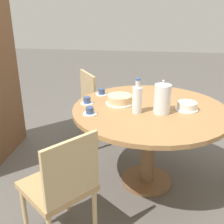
{
  "coord_description": "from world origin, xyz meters",
  "views": [
    {
      "loc": [
        -2.26,
        0.04,
        1.63
      ],
      "look_at": [
        0.0,
        0.33,
        0.7
      ],
      "focal_mm": 45.0,
      "sensor_mm": 36.0,
      "label": 1
    }
  ],
  "objects_px": {
    "chair_a": "(62,185)",
    "cup_c": "(90,111)",
    "coffee_pot": "(162,98)",
    "water_bottle": "(137,99)",
    "cake_second": "(187,106)",
    "cake_main": "(120,100)",
    "cup_b": "(102,92)",
    "cup_d": "(87,101)",
    "cup_a": "(160,88)",
    "chair_c": "(99,105)"
  },
  "relations": [
    {
      "from": "chair_c",
      "to": "cake_second",
      "type": "xyz_separation_m",
      "value": [
        -0.77,
        -0.88,
        0.32
      ]
    },
    {
      "from": "cup_a",
      "to": "cup_c",
      "type": "distance_m",
      "value": 0.93
    },
    {
      "from": "water_bottle",
      "to": "chair_c",
      "type": "bearing_deg",
      "value": 27.94
    },
    {
      "from": "cup_b",
      "to": "cup_d",
      "type": "xyz_separation_m",
      "value": [
        -0.26,
        0.09,
        0.0
      ]
    },
    {
      "from": "coffee_pot",
      "to": "cake_second",
      "type": "distance_m",
      "value": 0.25
    },
    {
      "from": "cake_second",
      "to": "cup_d",
      "type": "xyz_separation_m",
      "value": [
        0.04,
        0.86,
        -0.01
      ]
    },
    {
      "from": "cup_b",
      "to": "cup_d",
      "type": "height_order",
      "value": "same"
    },
    {
      "from": "chair_a",
      "to": "cake_main",
      "type": "distance_m",
      "value": 0.95
    },
    {
      "from": "cake_main",
      "to": "cup_c",
      "type": "relative_size",
      "value": 2.13
    },
    {
      "from": "cup_b",
      "to": "chair_a",
      "type": "bearing_deg",
      "value": 174.53
    },
    {
      "from": "cake_main",
      "to": "cup_d",
      "type": "relative_size",
      "value": 2.13
    },
    {
      "from": "chair_c",
      "to": "cup_a",
      "type": "distance_m",
      "value": 0.79
    },
    {
      "from": "cup_c",
      "to": "cake_main",
      "type": "bearing_deg",
      "value": -38.23
    },
    {
      "from": "chair_c",
      "to": "cup_c",
      "type": "height_order",
      "value": "chair_c"
    },
    {
      "from": "cup_c",
      "to": "cup_d",
      "type": "relative_size",
      "value": 1.0
    },
    {
      "from": "coffee_pot",
      "to": "water_bottle",
      "type": "distance_m",
      "value": 0.2
    },
    {
      "from": "chair_a",
      "to": "coffee_pot",
      "type": "xyz_separation_m",
      "value": [
        0.67,
        -0.66,
        0.41
      ]
    },
    {
      "from": "coffee_pot",
      "to": "water_bottle",
      "type": "height_order",
      "value": "water_bottle"
    },
    {
      "from": "cake_second",
      "to": "water_bottle",
      "type": "bearing_deg",
      "value": 104.89
    },
    {
      "from": "cup_a",
      "to": "coffee_pot",
      "type": "bearing_deg",
      "value": 179.06
    },
    {
      "from": "cup_c",
      "to": "chair_a",
      "type": "bearing_deg",
      "value": 171.3
    },
    {
      "from": "chair_a",
      "to": "cup_c",
      "type": "bearing_deg",
      "value": -148.45
    },
    {
      "from": "coffee_pot",
      "to": "cup_d",
      "type": "distance_m",
      "value": 0.67
    },
    {
      "from": "coffee_pot",
      "to": "cup_d",
      "type": "bearing_deg",
      "value": 78.68
    },
    {
      "from": "chair_a",
      "to": "water_bottle",
      "type": "height_order",
      "value": "water_bottle"
    },
    {
      "from": "coffee_pot",
      "to": "cup_d",
      "type": "height_order",
      "value": "coffee_pot"
    },
    {
      "from": "cake_main",
      "to": "cake_second",
      "type": "distance_m",
      "value": 0.58
    },
    {
      "from": "chair_a",
      "to": "water_bottle",
      "type": "xyz_separation_m",
      "value": [
        0.65,
        -0.46,
        0.4
      ]
    },
    {
      "from": "water_bottle",
      "to": "cake_second",
      "type": "relative_size",
      "value": 1.48
    },
    {
      "from": "cup_a",
      "to": "cup_b",
      "type": "distance_m",
      "value": 0.61
    },
    {
      "from": "chair_a",
      "to": "chair_c",
      "type": "distance_m",
      "value": 1.53
    },
    {
      "from": "chair_c",
      "to": "cake_main",
      "type": "height_order",
      "value": "chair_c"
    },
    {
      "from": "coffee_pot",
      "to": "cake_main",
      "type": "xyz_separation_m",
      "value": [
        0.17,
        0.36,
        -0.09
      ]
    },
    {
      "from": "water_bottle",
      "to": "cup_c",
      "type": "xyz_separation_m",
      "value": [
        -0.09,
        0.37,
        -0.09
      ]
    },
    {
      "from": "cake_main",
      "to": "cup_b",
      "type": "relative_size",
      "value": 2.13
    },
    {
      "from": "cake_main",
      "to": "water_bottle",
      "type": "bearing_deg",
      "value": -138.57
    },
    {
      "from": "cake_main",
      "to": "cake_second",
      "type": "xyz_separation_m",
      "value": [
        -0.07,
        -0.57,
        -0.01
      ]
    },
    {
      "from": "chair_c",
      "to": "coffee_pot",
      "type": "height_order",
      "value": "coffee_pot"
    },
    {
      "from": "cake_main",
      "to": "chair_a",
      "type": "bearing_deg",
      "value": 160.27
    },
    {
      "from": "water_bottle",
      "to": "cup_c",
      "type": "distance_m",
      "value": 0.4
    },
    {
      "from": "cup_b",
      "to": "coffee_pot",
      "type": "bearing_deg",
      "value": -124.88
    },
    {
      "from": "water_bottle",
      "to": "cup_a",
      "type": "relative_size",
      "value": 2.47
    },
    {
      "from": "cake_main",
      "to": "cup_c",
      "type": "bearing_deg",
      "value": 141.77
    },
    {
      "from": "chair_c",
      "to": "cup_c",
      "type": "bearing_deg",
      "value": 151.97
    },
    {
      "from": "water_bottle",
      "to": "cup_b",
      "type": "xyz_separation_m",
      "value": [
        0.41,
        0.36,
        -0.09
      ]
    },
    {
      "from": "coffee_pot",
      "to": "cup_c",
      "type": "xyz_separation_m",
      "value": [
        -0.11,
        0.58,
        -0.1
      ]
    },
    {
      "from": "cup_b",
      "to": "cake_second",
      "type": "bearing_deg",
      "value": -111.03
    },
    {
      "from": "chair_a",
      "to": "coffee_pot",
      "type": "bearing_deg",
      "value": 175.64
    },
    {
      "from": "chair_c",
      "to": "cake_second",
      "type": "distance_m",
      "value": 1.21
    },
    {
      "from": "cup_b",
      "to": "cup_c",
      "type": "height_order",
      "value": "same"
    }
  ]
}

